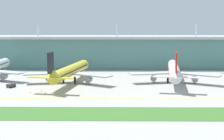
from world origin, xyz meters
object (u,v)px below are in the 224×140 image
object	(u,v)px
airliner_near_middle	(70,71)
safety_cone_right_wingtip	(41,91)
safety_cone_left_wingtip	(45,93)
safety_cone_nose_front	(30,92)
airliner_far_middle	(174,71)
pushback_tug	(11,85)

from	to	relation	value
airliner_near_middle	safety_cone_right_wingtip	world-z (taller)	airliner_near_middle
airliner_near_middle	safety_cone_left_wingtip	bearing A→B (deg)	-105.21
safety_cone_left_wingtip	safety_cone_nose_front	xyz separation A→B (m)	(-7.29, 1.21, 0.00)
safety_cone_right_wingtip	airliner_far_middle	bearing A→B (deg)	21.05
safety_cone_nose_front	airliner_far_middle	bearing A→B (deg)	21.60
airliner_near_middle	pushback_tug	bearing A→B (deg)	-154.91
airliner_far_middle	safety_cone_nose_front	size ratio (longest dim) A/B	92.49
safety_cone_left_wingtip	safety_cone_right_wingtip	xyz separation A→B (m)	(-2.68, 3.76, 0.00)
safety_cone_left_wingtip	pushback_tug	bearing A→B (deg)	144.65
airliner_far_middle	pushback_tug	xyz separation A→B (m)	(-83.72, -14.86, -5.35)
safety_cone_left_wingtip	safety_cone_nose_front	size ratio (longest dim) A/B	1.00
pushback_tug	airliner_far_middle	bearing A→B (deg)	10.06
airliner_near_middle	airliner_far_middle	world-z (taller)	same
safety_cone_left_wingtip	safety_cone_right_wingtip	size ratio (longest dim) A/B	1.00
airliner_near_middle	pushback_tug	distance (m)	31.03
airliner_far_middle	safety_cone_nose_front	bearing A→B (deg)	-158.40
pushback_tug	safety_cone_nose_front	xyz separation A→B (m)	(12.96, -13.15, -0.75)
pushback_tug	safety_cone_nose_front	world-z (taller)	pushback_tug
airliner_near_middle	airliner_far_middle	size ratio (longest dim) A/B	1.01
airliner_far_middle	safety_cone_right_wingtip	size ratio (longest dim) A/B	92.49
safety_cone_right_wingtip	pushback_tug	bearing A→B (deg)	148.89
safety_cone_left_wingtip	safety_cone_nose_front	distance (m)	7.39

